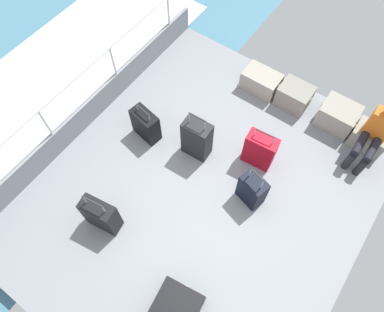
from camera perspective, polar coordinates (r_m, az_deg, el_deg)
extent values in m
cube|color=gray|center=(5.25, 1.81, -5.69)|extent=(4.40, 5.20, 0.06)
cube|color=gray|center=(5.87, -15.98, 6.91)|extent=(0.06, 5.20, 0.45)
cylinder|color=silver|center=(5.48, -21.52, 3.58)|extent=(0.04, 0.04, 1.00)
cylinder|color=silver|center=(5.91, -12.05, 13.05)|extent=(0.04, 0.04, 1.00)
cylinder|color=silver|center=(6.61, -3.68, 20.61)|extent=(0.04, 0.04, 1.00)
cylinder|color=silver|center=(5.28, -18.05, 11.77)|extent=(0.04, 4.16, 0.04)
cube|color=white|center=(7.15, -23.09, 9.36)|extent=(2.40, 7.28, 0.01)
cube|color=#9E9989|center=(6.19, 10.93, 11.60)|extent=(0.61, 0.39, 0.34)
torus|color=tan|center=(6.22, 8.50, 13.38)|extent=(0.02, 0.12, 0.12)
torus|color=tan|center=(6.08, 13.61, 10.60)|extent=(0.02, 0.12, 0.12)
cube|color=gray|center=(6.09, 15.98, 9.17)|extent=(0.51, 0.41, 0.38)
torus|color=tan|center=(6.07, 13.96, 10.85)|extent=(0.02, 0.12, 0.12)
torus|color=tan|center=(6.01, 18.35, 8.36)|extent=(0.02, 0.12, 0.12)
cube|color=gray|center=(6.06, 22.17, 5.95)|extent=(0.56, 0.46, 0.40)
torus|color=tan|center=(6.01, 20.04, 7.78)|extent=(0.02, 0.12, 0.12)
torus|color=tan|center=(6.01, 24.79, 4.97)|extent=(0.02, 0.12, 0.12)
cube|color=gray|center=(6.05, 26.36, 2.63)|extent=(0.51, 0.39, 0.36)
torus|color=tan|center=(5.98, 24.45, 4.29)|extent=(0.02, 0.12, 0.12)
cube|color=orange|center=(5.71, 27.83, 4.44)|extent=(0.34, 0.20, 0.48)
cylinder|color=black|center=(5.67, 26.77, 0.87)|extent=(0.12, 0.40, 0.12)
cylinder|color=black|center=(5.73, 25.23, -1.62)|extent=(0.11, 0.11, 0.36)
cylinder|color=black|center=(5.66, 25.22, 1.80)|extent=(0.12, 0.40, 0.12)
cylinder|color=black|center=(5.71, 23.68, -0.70)|extent=(0.11, 0.11, 0.36)
cube|color=#B70C1E|center=(5.26, 10.73, 0.91)|extent=(0.46, 0.27, 0.62)
cylinder|color=#A5A8AD|center=(4.95, 10.07, 3.77)|extent=(0.02, 0.02, 0.14)
cylinder|color=#A5A8AD|center=(4.92, 12.84, 2.41)|extent=(0.02, 0.02, 0.14)
cylinder|color=#2D2D2D|center=(4.87, 11.60, 3.54)|extent=(0.29, 0.05, 0.02)
cube|color=silver|center=(5.14, 11.65, 3.03)|extent=(0.05, 0.01, 0.08)
cube|color=black|center=(4.91, -14.26, -9.12)|extent=(0.49, 0.29, 0.60)
cylinder|color=#A5A8AD|center=(4.61, -16.74, -6.66)|extent=(0.02, 0.02, 0.19)
cylinder|color=#A5A8AD|center=(4.50, -13.92, -8.21)|extent=(0.02, 0.02, 0.19)
cylinder|color=#2D2D2D|center=(4.47, -15.64, -6.99)|extent=(0.30, 0.06, 0.02)
cube|color=green|center=(4.76, -14.02, -7.20)|extent=(0.05, 0.01, 0.08)
cube|color=silver|center=(4.72, -0.86, -20.06)|extent=(0.05, 0.01, 0.08)
cube|color=black|center=(5.00, 9.53, -5.33)|extent=(0.42, 0.33, 0.54)
cylinder|color=#A5A8AD|center=(4.69, 9.28, -2.58)|extent=(0.02, 0.02, 0.21)
cylinder|color=#A5A8AD|center=(4.64, 11.12, -4.46)|extent=(0.02, 0.02, 0.21)
cylinder|color=#2D2D2D|center=(4.57, 10.40, -2.96)|extent=(0.24, 0.08, 0.02)
cube|color=white|center=(5.01, 10.62, -4.33)|extent=(0.05, 0.02, 0.08)
cube|color=black|center=(5.21, 0.77, 2.74)|extent=(0.42, 0.27, 0.71)
cylinder|color=#A5A8AD|center=(4.87, -0.39, 6.18)|extent=(0.02, 0.02, 0.20)
cylinder|color=#A5A8AD|center=(4.80, 2.08, 4.89)|extent=(0.02, 0.02, 0.20)
cylinder|color=#2D2D2D|center=(4.75, 0.85, 6.22)|extent=(0.27, 0.03, 0.02)
cube|color=white|center=(5.07, 1.58, 5.16)|extent=(0.05, 0.01, 0.08)
cube|color=black|center=(5.50, -7.38, 4.96)|extent=(0.47, 0.30, 0.52)
cylinder|color=#A5A8AD|center=(5.30, -8.71, 7.73)|extent=(0.02, 0.02, 0.12)
cylinder|color=#A5A8AD|center=(5.17, -6.82, 6.09)|extent=(0.02, 0.02, 0.12)
cylinder|color=#2D2D2D|center=(5.18, -7.86, 7.32)|extent=(0.28, 0.07, 0.02)
cube|color=white|center=(5.51, -6.48, 5.85)|extent=(0.05, 0.01, 0.08)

